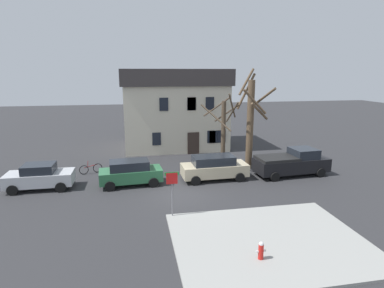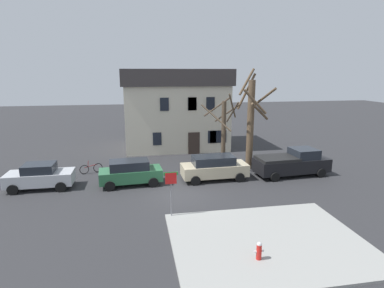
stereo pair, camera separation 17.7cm
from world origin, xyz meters
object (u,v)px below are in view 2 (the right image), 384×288
tree_bare_near (224,130)px  fire_hydrant (259,250)px  tree_bare_mid (251,120)px  car_silver_sedan (40,176)px  bicycle_leaning (91,168)px  building_main (175,108)px  car_green_wagon (130,172)px  car_beige_wagon (214,167)px  pickup_truck_black (292,163)px  street_sign_pole (171,186)px

tree_bare_near → fire_hydrant: bearing=-99.0°
tree_bare_mid → car_silver_sedan: tree_bare_mid is taller
bicycle_leaning → building_main: bearing=46.3°
car_green_wagon → car_beige_wagon: car_beige_wagon is taller
building_main → tree_bare_mid: tree_bare_mid is taller
building_main → bicycle_leaning: building_main is taller
building_main → pickup_truck_black: size_ratio=1.85×
car_green_wagon → bicycle_leaning: (-3.06, 3.23, -0.54)m
pickup_truck_black → fire_hydrant: (-6.74, -10.35, -0.45)m
tree_bare_mid → tree_bare_near: bearing=175.4°
building_main → street_sign_pole: 17.08m
tree_bare_mid → car_beige_wagon: 5.21m
car_green_wagon → car_silver_sedan: bearing=176.8°
tree_bare_near → car_green_wagon: tree_bare_near is taller
fire_hydrant → car_beige_wagon: bearing=86.3°
building_main → car_beige_wagon: bearing=-82.6°
car_green_wagon → fire_hydrant: size_ratio=5.62×
building_main → car_silver_sedan: (-10.50, -10.86, -3.19)m
bicycle_leaning → fire_hydrant: bearing=-58.3°
tree_bare_mid → car_silver_sedan: 15.92m
fire_hydrant → building_main: bearing=92.0°
pickup_truck_black → fire_hydrant: bearing=-123.1°
street_sign_pole → car_beige_wagon: bearing=56.3°
fire_hydrant → tree_bare_near: bearing=81.0°
building_main → car_green_wagon: building_main is taller
tree_bare_mid → bicycle_leaning: (-12.58, 0.85, -3.60)m
building_main → car_beige_wagon: 11.64m
tree_bare_near → car_beige_wagon: tree_bare_near is taller
tree_bare_mid → pickup_truck_black: bearing=-42.7°
tree_bare_near → bicycle_leaning: (-10.40, 0.67, -2.81)m
car_green_wagon → car_beige_wagon: (5.98, 0.06, 0.02)m
building_main → car_silver_sedan: size_ratio=2.46×
pickup_truck_black → tree_bare_near: bearing=152.0°
car_silver_sedan → car_green_wagon: bearing=-3.2°
tree_bare_near → pickup_truck_black: 5.77m
tree_bare_mid → fire_hydrant: (-4.21, -12.69, -3.45)m
building_main → car_green_wagon: size_ratio=2.42×
car_beige_wagon → car_green_wagon: bearing=-179.4°
bicycle_leaning → tree_bare_mid: bearing=-3.8°
car_silver_sedan → bicycle_leaning: 4.13m
car_silver_sedan → street_sign_pole: (8.17, -5.91, 0.94)m
tree_bare_near → car_beige_wagon: size_ratio=1.27×
car_beige_wagon → pickup_truck_black: pickup_truck_black is taller
tree_bare_near → building_main: bearing=107.9°
tree_bare_near → fire_hydrant: 13.29m
pickup_truck_black → building_main: bearing=124.0°
car_beige_wagon → fire_hydrant: size_ratio=6.21×
tree_bare_mid → fire_hydrant: bearing=-108.4°
car_green_wagon → pickup_truck_black: size_ratio=0.76×
car_beige_wagon → bicycle_leaning: 9.60m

